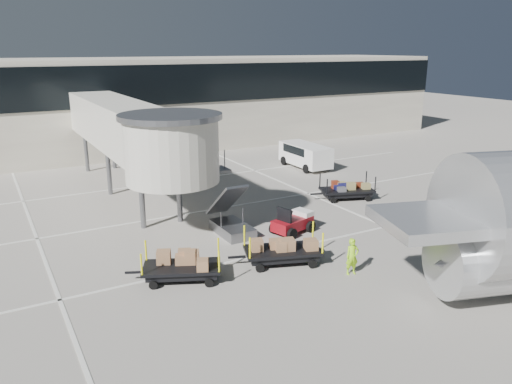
% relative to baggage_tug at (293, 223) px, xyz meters
% --- Properties ---
extents(ground, '(140.00, 140.00, 0.00)m').
position_rel_baggage_tug_xyz_m(ground, '(-1.34, -3.66, -0.52)').
color(ground, '#AEA79C').
rests_on(ground, ground).
extents(lane_markings, '(40.00, 30.00, 0.02)m').
position_rel_baggage_tug_xyz_m(lane_markings, '(-2.00, 5.67, -0.51)').
color(lane_markings, silver).
rests_on(lane_markings, ground).
extents(terminal, '(64.00, 12.11, 15.20)m').
position_rel_baggage_tug_xyz_m(terminal, '(-1.69, 26.28, 3.59)').
color(terminal, beige).
rests_on(terminal, ground).
extents(jet_bridge, '(5.70, 20.40, 6.03)m').
position_rel_baggage_tug_xyz_m(jet_bridge, '(-5.31, 8.60, 3.76)').
color(jet_bridge, beige).
rests_on(jet_bridge, ground).
extents(baggage_tug, '(2.38, 1.87, 1.43)m').
position_rel_baggage_tug_xyz_m(baggage_tug, '(0.00, 0.00, 0.00)').
color(baggage_tug, maroon).
rests_on(baggage_tug, ground).
extents(suitcase_cart, '(3.93, 2.51, 1.52)m').
position_rel_baggage_tug_xyz_m(suitcase_cart, '(6.01, 3.23, 0.02)').
color(suitcase_cart, black).
rests_on(suitcase_cart, ground).
extents(box_cart_near, '(4.02, 2.57, 1.55)m').
position_rel_baggage_tug_xyz_m(box_cart_near, '(-2.36, -2.87, 0.06)').
color(box_cart_near, black).
rests_on(box_cart_near, ground).
extents(box_cart_far, '(3.76, 2.64, 1.47)m').
position_rel_baggage_tug_xyz_m(box_cart_far, '(-6.79, -2.25, 0.04)').
color(box_cart_far, black).
rests_on(box_cart_far, ground).
extents(ground_worker, '(0.62, 0.46, 1.54)m').
position_rel_baggage_tug_xyz_m(ground_worker, '(-0.54, -5.16, 0.25)').
color(ground_worker, '#90D616').
rests_on(ground_worker, ground).
extents(minivan, '(2.15, 4.77, 1.80)m').
position_rel_baggage_tug_xyz_m(minivan, '(8.55, 11.48, 0.56)').
color(minivan, white).
rests_on(minivan, ground).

